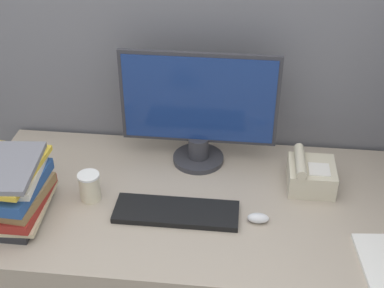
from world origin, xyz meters
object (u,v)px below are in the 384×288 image
object	(u,v)px
mouse	(258,218)
desk_telephone	(310,175)
keyboard	(176,212)
monitor	(198,111)
coffee_cup	(90,186)
book_stack	(8,190)

from	to	relation	value
mouse	desk_telephone	size ratio (longest dim) A/B	0.40
desk_telephone	keyboard	bearing A→B (deg)	-155.33
keyboard	mouse	world-z (taller)	mouse
monitor	desk_telephone	bearing A→B (deg)	-15.72
coffee_cup	monitor	bearing A→B (deg)	38.44
monitor	coffee_cup	distance (m)	0.47
keyboard	desk_telephone	distance (m)	0.50
keyboard	desk_telephone	bearing A→B (deg)	24.67
desk_telephone	mouse	bearing A→B (deg)	-129.92
monitor	mouse	world-z (taller)	monitor
desk_telephone	monitor	bearing A→B (deg)	164.28
mouse	book_stack	size ratio (longest dim) A/B	0.23
coffee_cup	desk_telephone	distance (m)	0.78
keyboard	book_stack	bearing A→B (deg)	-173.58
keyboard	coffee_cup	xyz separation A→B (m)	(-0.31, 0.05, 0.04)
mouse	coffee_cup	distance (m)	0.59
coffee_cup	book_stack	bearing A→B (deg)	-154.26
coffee_cup	desk_telephone	world-z (taller)	desk_telephone
mouse	monitor	bearing A→B (deg)	125.16
monitor	keyboard	world-z (taller)	monitor
monitor	keyboard	distance (m)	0.39
mouse	desk_telephone	distance (m)	0.29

